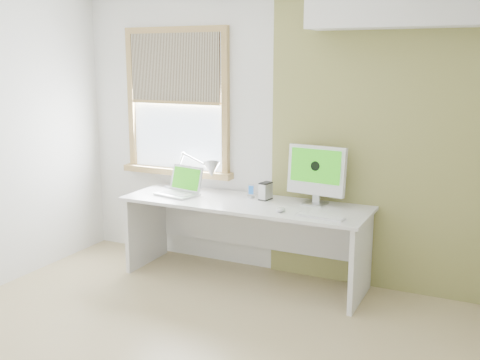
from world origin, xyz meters
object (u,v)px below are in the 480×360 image
Objects in this scene: desk at (247,221)px; imac at (316,172)px; desk_lamp at (204,171)px; laptop at (181,188)px; external_drive at (266,191)px.

imac reaches higher than desk.
imac is at bearing -1.56° from desk_lamp.
laptop reaches higher than external_drive.
desk_lamp is 1.13m from imac.
desk_lamp is 0.68m from external_drive.
desk is 3.44× the size of desk_lamp.
laptop is at bearing -174.81° from desk.
laptop is (-0.65, -0.06, 0.26)m from desk.
desk is at bearing -166.90° from imac.
desk is at bearing 5.19° from laptop.
external_drive is (0.14, 0.09, 0.27)m from desk.
external_drive is (0.67, -0.08, -0.11)m from desk_lamp.
desk is 13.93× the size of external_drive.
desk is 0.32m from external_drive.
imac is at bearing 8.99° from laptop.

